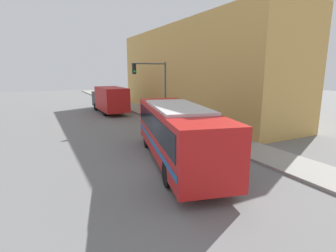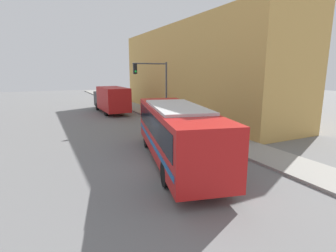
% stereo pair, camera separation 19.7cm
% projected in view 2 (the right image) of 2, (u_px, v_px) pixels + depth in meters
% --- Properties ---
extents(ground_plane, '(120.00, 120.00, 0.00)m').
position_uv_depth(ground_plane, '(166.00, 168.00, 13.08)').
color(ground_plane, slate).
extents(sidewalk, '(2.74, 70.00, 0.15)m').
position_uv_depth(sidewalk, '(139.00, 109.00, 33.17)').
color(sidewalk, gray).
rests_on(sidewalk, ground_plane).
extents(building_facade, '(6.00, 26.83, 9.47)m').
position_uv_depth(building_facade, '(193.00, 71.00, 29.19)').
color(building_facade, tan).
rests_on(building_facade, ground_plane).
extents(city_bus, '(4.91, 10.48, 3.05)m').
position_uv_depth(city_bus, '(176.00, 130.00, 13.55)').
color(city_bus, red).
rests_on(city_bus, ground_plane).
extents(delivery_truck, '(2.47, 8.11, 2.97)m').
position_uv_depth(delivery_truck, '(111.00, 99.00, 30.14)').
color(delivery_truck, '#B21919').
rests_on(delivery_truck, ground_plane).
extents(fire_hydrant, '(0.22, 0.29, 0.69)m').
position_uv_depth(fire_hydrant, '(203.00, 131.00, 19.02)').
color(fire_hydrant, '#999999').
rests_on(fire_hydrant, sidewalk).
extents(traffic_light_pole, '(3.28, 0.35, 5.40)m').
position_uv_depth(traffic_light_pole, '(155.00, 81.00, 23.61)').
color(traffic_light_pole, '#47474C').
rests_on(traffic_light_pole, sidewalk).
extents(parking_meter, '(0.14, 0.14, 1.23)m').
position_uv_depth(parking_meter, '(181.00, 117.00, 21.85)').
color(parking_meter, '#47474C').
rests_on(parking_meter, sidewalk).
extents(pedestrian_near_corner, '(0.34, 0.34, 1.80)m').
position_uv_depth(pedestrian_near_corner, '(203.00, 119.00, 20.39)').
color(pedestrian_near_corner, slate).
rests_on(pedestrian_near_corner, sidewalk).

